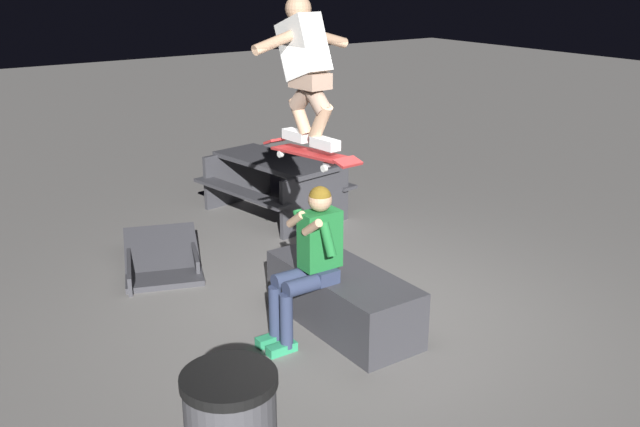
# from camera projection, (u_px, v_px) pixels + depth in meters

# --- Properties ---
(ground_plane) EXTENTS (40.00, 40.00, 0.00)m
(ground_plane) POSITION_uv_depth(u_px,v_px,m) (350.00, 317.00, 6.56)
(ground_plane) COLOR slate
(ledge_box_main) EXTENTS (1.58, 0.65, 0.53)m
(ledge_box_main) POSITION_uv_depth(u_px,v_px,m) (343.00, 298.00, 6.34)
(ledge_box_main) COLOR #38383D
(ledge_box_main) RESTS_ON ground
(person_sitting_on_ledge) EXTENTS (0.59, 0.75, 1.36)m
(person_sitting_on_ledge) POSITION_uv_depth(u_px,v_px,m) (309.00, 256.00, 5.95)
(person_sitting_on_ledge) COLOR #2D3856
(person_sitting_on_ledge) RESTS_ON ground
(skateboard) EXTENTS (1.03, 0.27, 0.13)m
(skateboard) POSITION_uv_depth(u_px,v_px,m) (310.00, 153.00, 5.59)
(skateboard) COLOR #B72D2D
(skater_airborne) EXTENTS (0.63, 0.89, 1.12)m
(skater_airborne) POSITION_uv_depth(u_px,v_px,m) (305.00, 64.00, 5.40)
(skater_airborne) COLOR white
(kicker_ramp) EXTENTS (1.35, 1.13, 0.40)m
(kicker_ramp) POSITION_uv_depth(u_px,v_px,m) (163.00, 263.00, 7.61)
(kicker_ramp) COLOR #38383D
(kicker_ramp) RESTS_ON ground
(picnic_table_back) EXTENTS (1.89, 1.59, 0.75)m
(picnic_table_back) POSITION_uv_depth(u_px,v_px,m) (274.00, 177.00, 9.15)
(picnic_table_back) COLOR #38383D
(picnic_table_back) RESTS_ON ground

